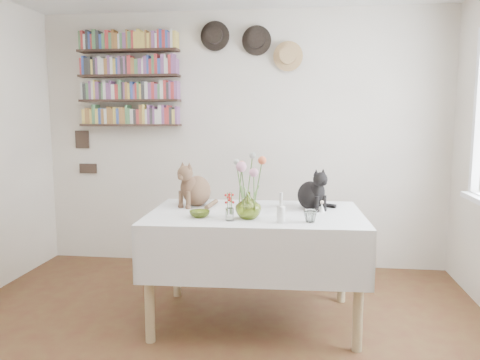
# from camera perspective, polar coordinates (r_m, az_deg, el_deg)

# --- Properties ---
(room) EXTENTS (4.08, 4.58, 2.58)m
(room) POSITION_cam_1_polar(r_m,az_deg,el_deg) (2.43, -6.39, 2.18)
(room) COLOR brown
(room) RESTS_ON ground
(dining_table) EXTENTS (1.54, 1.02, 0.81)m
(dining_table) POSITION_cam_1_polar(r_m,az_deg,el_deg) (3.39, 1.90, -7.22)
(dining_table) COLOR white
(dining_table) RESTS_ON room
(tabby_cat) EXTENTS (0.35, 0.37, 0.35)m
(tabby_cat) POSITION_cam_1_polar(r_m,az_deg,el_deg) (3.58, -5.29, -0.34)
(tabby_cat) COLOR brown
(tabby_cat) RESTS_ON dining_table
(black_cat) EXTENTS (0.32, 0.34, 0.31)m
(black_cat) POSITION_cam_1_polar(r_m,az_deg,el_deg) (3.49, 8.59, -0.94)
(black_cat) COLOR black
(black_cat) RESTS_ON dining_table
(flower_vase) EXTENTS (0.20, 0.20, 0.18)m
(flower_vase) POSITION_cam_1_polar(r_m,az_deg,el_deg) (3.12, 1.02, -3.09)
(flower_vase) COLOR #A4BA48
(flower_vase) RESTS_ON dining_table
(green_bowl) EXTENTS (0.17, 0.17, 0.04)m
(green_bowl) POSITION_cam_1_polar(r_m,az_deg,el_deg) (3.19, -4.94, -4.13)
(green_bowl) COLOR #A4BA48
(green_bowl) RESTS_ON dining_table
(drinking_glass) EXTENTS (0.10, 0.10, 0.08)m
(drinking_glass) POSITION_cam_1_polar(r_m,az_deg,el_deg) (3.05, 8.55, -4.38)
(drinking_glass) COLOR white
(drinking_glass) RESTS_ON dining_table
(candlestick) EXTENTS (0.05, 0.05, 0.20)m
(candlestick) POSITION_cam_1_polar(r_m,az_deg,el_deg) (3.01, 5.00, -3.99)
(candlestick) COLOR white
(candlestick) RESTS_ON dining_table
(berry_jar) EXTENTS (0.05, 0.05, 0.21)m
(berry_jar) POSITION_cam_1_polar(r_m,az_deg,el_deg) (3.05, -1.27, -3.27)
(berry_jar) COLOR white
(berry_jar) RESTS_ON dining_table
(porcelain_figurine) EXTENTS (0.05, 0.05, 0.09)m
(porcelain_figurine) POSITION_cam_1_polar(r_m,az_deg,el_deg) (3.39, 9.95, -3.26)
(porcelain_figurine) COLOR white
(porcelain_figurine) RESTS_ON dining_table
(flower_bouquet) EXTENTS (0.17, 0.12, 0.39)m
(flower_bouquet) POSITION_cam_1_polar(r_m,az_deg,el_deg) (3.10, 1.00, 1.53)
(flower_bouquet) COLOR #4C7233
(flower_bouquet) RESTS_ON flower_vase
(bookshelf_unit) EXTENTS (1.00, 0.16, 0.91)m
(bookshelf_unit) POSITION_cam_1_polar(r_m,az_deg,el_deg) (4.82, -13.34, 11.81)
(bookshelf_unit) COLOR #332119
(bookshelf_unit) RESTS_ON room
(wall_hats) EXTENTS (0.98, 0.09, 0.48)m
(wall_hats) POSITION_cam_1_polar(r_m,az_deg,el_deg) (4.61, 1.57, 16.26)
(wall_hats) COLOR black
(wall_hats) RESTS_ON room
(wall_art_plaques) EXTENTS (0.21, 0.02, 0.44)m
(wall_art_plaques) POSITION_cam_1_polar(r_m,az_deg,el_deg) (5.09, -18.41, 3.31)
(wall_art_plaques) COLOR #38281E
(wall_art_plaques) RESTS_ON room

